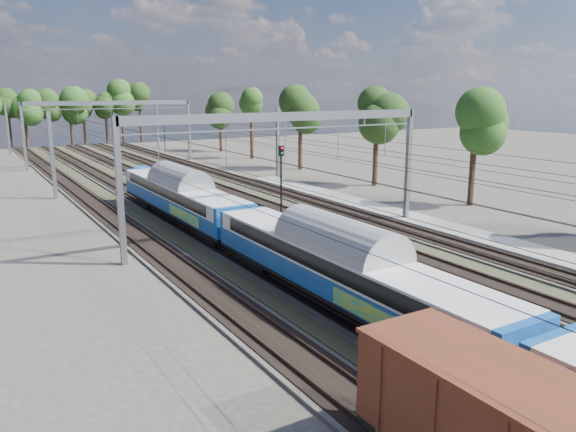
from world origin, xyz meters
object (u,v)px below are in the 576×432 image
emu_train (345,260)px  worker (173,184)px  signal_far (164,131)px  signal_near (281,176)px

emu_train → worker: emu_train is taller
emu_train → signal_far: size_ratio=11.58×
emu_train → signal_near: signal_near is taller
signal_near → signal_far: signal_near is taller
emu_train → signal_near: 17.38m
worker → signal_far: size_ratio=0.32×
emu_train → worker: (3.98, 35.10, -1.74)m
worker → signal_near: bearing=172.1°
signal_far → signal_near: bearing=-87.0°
worker → signal_far: 41.96m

